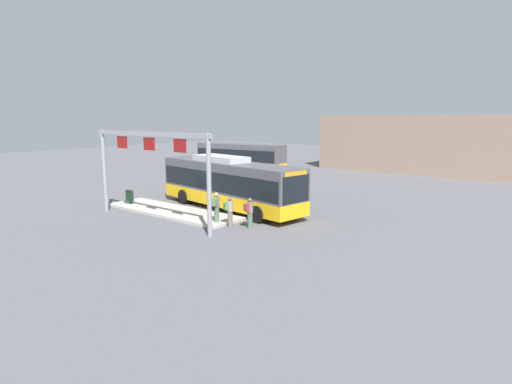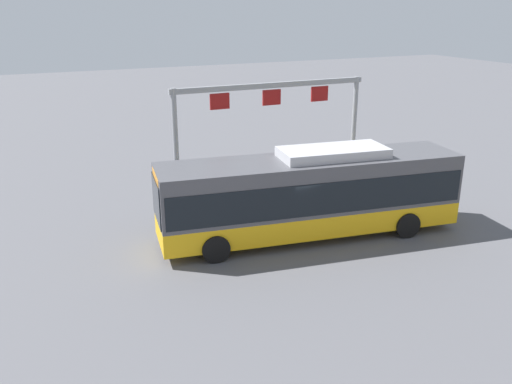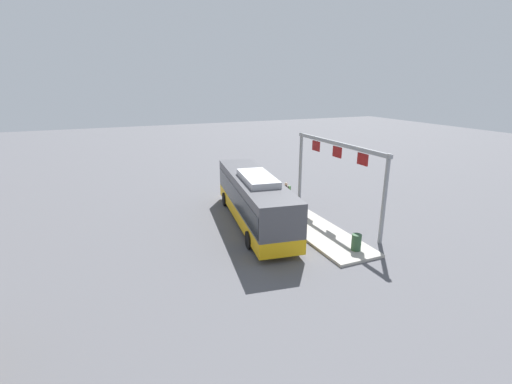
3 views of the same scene
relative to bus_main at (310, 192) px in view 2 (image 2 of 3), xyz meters
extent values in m
plane|color=#56565B|center=(0.01, 0.00, -1.81)|extent=(120.00, 120.00, 0.00)
cube|color=#B2ADA3|center=(-2.22, -3.03, -1.73)|extent=(10.00, 2.80, 0.16)
cube|color=#EAAD14|center=(0.01, 0.00, -1.04)|extent=(11.76, 4.14, 0.85)
cube|color=#4C4C51|center=(0.01, 0.00, 0.34)|extent=(11.76, 4.14, 1.90)
cube|color=black|center=(0.01, 0.00, 0.14)|extent=(11.53, 4.14, 1.20)
cube|color=black|center=(5.72, -0.83, 0.24)|extent=(0.35, 2.11, 1.50)
cube|color=#B7B7BC|center=(-0.85, 0.12, 1.47)|extent=(4.24, 2.31, 0.36)
cube|color=orange|center=(5.66, -0.82, 1.09)|extent=(0.37, 1.75, 0.28)
cylinder|color=black|center=(4.10, 0.62, -1.31)|extent=(1.03, 0.44, 1.00)
cylinder|color=black|center=(3.75, -1.76, -1.31)|extent=(1.03, 0.44, 1.00)
cylinder|color=black|center=(-3.34, 1.70, -1.31)|extent=(1.03, 0.44, 1.00)
cylinder|color=black|center=(-3.69, -0.68, -1.31)|extent=(1.03, 0.44, 1.00)
cylinder|color=#476B4C|center=(2.16, -3.47, -1.23)|extent=(0.34, 0.34, 0.85)
cylinder|color=slate|center=(2.16, -3.47, -0.50)|extent=(0.41, 0.41, 0.60)
sphere|color=tan|center=(2.16, -3.47, -0.09)|extent=(0.22, 0.22, 0.22)
cube|color=#4C8447|center=(2.23, -3.72, -0.47)|extent=(0.32, 0.24, 0.40)
cylinder|color=#476B4C|center=(4.13, -2.92, -1.39)|extent=(0.32, 0.32, 0.85)
cylinder|color=slate|center=(4.13, -2.92, -0.66)|extent=(0.39, 0.39, 0.60)
sphere|color=brown|center=(4.13, -2.92, -0.25)|extent=(0.22, 0.22, 0.22)
cube|color=maroon|center=(4.10, -3.18, -0.63)|extent=(0.30, 0.22, 0.40)
cylinder|color=slate|center=(3.08, -3.37, -1.39)|extent=(0.36, 0.36, 0.85)
cylinder|color=gray|center=(3.08, -3.37, -0.66)|extent=(0.44, 0.44, 0.60)
sphere|color=brown|center=(3.08, -3.37, -0.25)|extent=(0.22, 0.22, 0.22)
cube|color=#4C8447|center=(2.99, -3.61, -0.63)|extent=(0.32, 0.27, 0.40)
cylinder|color=gray|center=(-5.65, -5.46, 0.79)|extent=(0.24, 0.24, 5.20)
cylinder|color=gray|center=(3.59, -5.46, 0.79)|extent=(0.24, 0.24, 5.20)
cube|color=gray|center=(-1.03, -5.46, 3.24)|extent=(9.64, 0.20, 0.24)
cube|color=maroon|center=(-3.57, -5.46, 2.69)|extent=(0.90, 0.08, 0.70)
cube|color=maroon|center=(-1.03, -5.46, 2.69)|extent=(0.90, 0.08, 0.70)
cube|color=maroon|center=(1.51, -5.46, 2.69)|extent=(0.90, 0.08, 0.70)
cylinder|color=#2D5133|center=(-6.11, -3.39, -1.20)|extent=(0.52, 0.52, 0.90)
camera|label=1|loc=(18.47, -20.38, 4.15)|focal=29.96mm
camera|label=2|loc=(9.98, 16.71, 6.72)|focal=37.98mm
camera|label=3|loc=(-20.27, 8.58, 7.02)|focal=25.28mm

